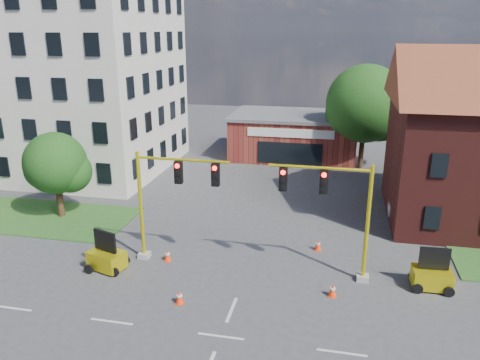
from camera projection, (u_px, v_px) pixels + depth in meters
The scene contains 14 objects.
ground at pixel (221, 336), 19.71m from camera, with size 120.00×120.00×0.00m, color #3F3F41.
office_block at pixel (60, 53), 40.86m from camera, with size 18.40×15.40×20.60m.
brick_shop at pixel (294, 135), 46.92m from camera, with size 12.40×8.40×4.30m.
tree_large at pixel (369, 106), 41.76m from camera, with size 7.34×6.99×9.46m.
tree_nw_front at pixel (59, 165), 31.15m from camera, with size 4.34×4.13×5.90m.
signal_mast_west at pixel (169, 195), 24.94m from camera, with size 5.30×0.60×6.20m.
signal_mast_east at pixel (335, 207), 23.21m from camera, with size 5.30×0.60×6.20m.
trailer_west at pixel (107, 258), 25.02m from camera, with size 2.16×1.75×2.13m.
trailer_east at pixel (432, 276), 23.18m from camera, with size 1.91×1.32×2.12m.
cone_a at pixel (179, 297), 21.97m from camera, with size 0.40×0.40×0.70m.
cone_b at pixel (167, 255), 26.03m from camera, with size 0.40×0.40×0.70m.
cone_c at pixel (332, 290), 22.56m from camera, with size 0.40×0.40×0.70m.
cone_d at pixel (318, 245), 27.27m from camera, with size 0.40×0.40×0.70m.
pickup_white at pixel (435, 211), 31.00m from camera, with size 2.77×6.00×1.67m, color white.
Camera 1 is at (4.28, -16.16, 12.38)m, focal length 35.00 mm.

